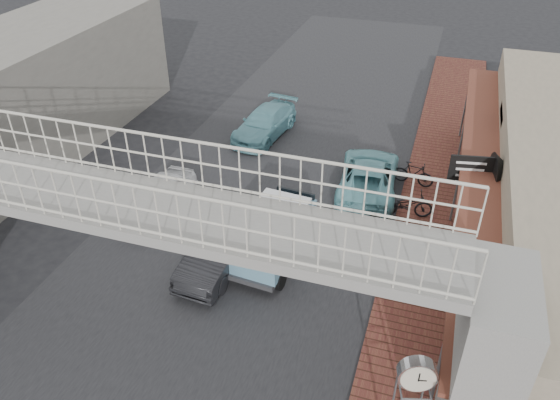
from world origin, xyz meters
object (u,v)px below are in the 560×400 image
Objects in this scene: white_hatchback at (160,197)px; motorcycle_far at (413,174)px; arrow_sign at (500,174)px; dark_sedan at (221,249)px; angkot_far at (265,123)px; street_clock at (416,379)px; angkot_van at (273,231)px; angkot_curb at (369,175)px; motorcycle_near at (406,205)px.

white_hatchback is 9.80m from motorcycle_far.
dark_sedan is at bearing -166.37° from arrow_sign.
angkot_far is 11.45m from arrow_sign.
motorcycle_far is (7.03, -2.39, -0.04)m from angkot_far.
angkot_far is 16.38m from street_clock.
angkot_van reaches higher than angkot_far.
arrow_sign is (4.32, -2.46, 2.26)m from angkot_curb.
white_hatchback is 1.96× the size of motorcycle_near.
angkot_van is 1.10× the size of arrow_sign.
dark_sedan is at bearing 53.40° from angkot_curb.
street_clock reaches higher than motorcycle_far.
dark_sedan reaches higher than angkot_curb.
white_hatchback is at bearing 151.28° from dark_sedan.
angkot_van reaches higher than white_hatchback.
angkot_van reaches higher than angkot_curb.
street_clock reaches higher than angkot_curb.
angkot_van is at bearing 120.40° from motorcycle_near.
dark_sedan is 2.13× the size of motorcycle_near.
white_hatchback is 0.92× the size of dark_sedan.
dark_sedan is 7.03m from angkot_curb.
motorcycle_near is 3.66m from arrow_sign.
street_clock reaches higher than dark_sedan.
street_clock is at bearing -34.73° from white_hatchback.
motorcycle_far is (8.63, 4.65, -0.05)m from white_hatchback.
arrow_sign is at bearing 63.99° from street_clock.
motorcycle_near is at bearing -170.81° from motorcycle_far.
angkot_far is (-5.39, 3.16, -0.03)m from angkot_curb.
motorcycle_far is (0.00, 2.31, -0.02)m from motorcycle_near.
white_hatchback reaches higher than motorcycle_near.
motorcycle_near is (7.03, -4.70, -0.02)m from angkot_far.
arrow_sign is (6.49, 2.72, 1.76)m from angkot_van.
angkot_far is at bearing 116.24° from angkot_van.
white_hatchback is 7.99m from angkot_curb.
white_hatchback is at bearing 128.79° from street_clock.
angkot_van reaches higher than dark_sedan.
motorcycle_near is 0.55× the size of arrow_sign.
arrow_sign is at bearing 27.83° from angkot_van.
white_hatchback is at bearing 176.84° from arrow_sign.
motorcycle_far is (5.30, 6.78, -0.08)m from dark_sedan.
dark_sedan is at bearing 116.75° from motorcycle_near.
white_hatchback is at bearing 127.51° from motorcycle_far.
motorcycle_far is at bearing 62.54° from angkot_van.
arrow_sign is at bearing 8.31° from white_hatchback.
arrow_sign reaches higher than dark_sedan.
dark_sedan is 1.77m from angkot_van.
dark_sedan is 1.06× the size of angkot_van.
dark_sedan is at bearing -31.39° from white_hatchback.
motorcycle_far is 0.50× the size of street_clock.
angkot_curb is 11.44m from street_clock.
street_clock is at bearing 173.20° from motorcycle_near.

